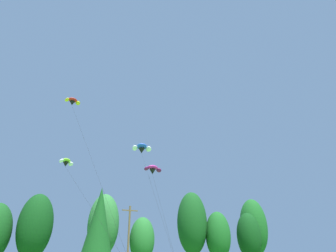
# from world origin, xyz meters

# --- Properties ---
(treeline_tree_e) EXTENTS (5.03, 5.03, 11.97)m
(treeline_tree_e) POSITION_xyz_m (-10.51, 49.04, 7.25)
(treeline_tree_e) COLOR #472D19
(treeline_tree_e) RESTS_ON ground_plane
(treeline_tree_f) EXTENTS (4.69, 4.69, 14.03)m
(treeline_tree_f) POSITION_xyz_m (-0.91, 49.84, 8.79)
(treeline_tree_f) COLOR #472D19
(treeline_tree_f) RESTS_ON ground_plane
(treeline_tree_g) EXTENTS (5.53, 5.53, 13.80)m
(treeline_tree_g) POSITION_xyz_m (0.86, 54.19, 8.36)
(treeline_tree_g) COLOR #472D19
(treeline_tree_g) RESTS_ON ground_plane
(treeline_tree_h) EXTENTS (4.44, 4.44, 9.79)m
(treeline_tree_h) POSITION_xyz_m (7.60, 52.18, 5.93)
(treeline_tree_h) COLOR #472D19
(treeline_tree_h) RESTS_ON ground_plane
(treeline_tree_i) EXTENTS (5.99, 5.99, 15.50)m
(treeline_tree_i) POSITION_xyz_m (18.60, 53.34, 9.39)
(treeline_tree_i) COLOR #472D19
(treeline_tree_i) RESTS_ON ground_plane
(treeline_tree_j) EXTENTS (4.93, 4.93, 11.60)m
(treeline_tree_j) POSITION_xyz_m (23.28, 51.31, 7.02)
(treeline_tree_j) COLOR #472D19
(treeline_tree_j) RESTS_ON ground_plane
(treeline_tree_k) EXTENTS (5.03, 5.03, 11.98)m
(treeline_tree_k) POSITION_xyz_m (31.81, 52.40, 7.25)
(treeline_tree_k) COLOR #472D19
(treeline_tree_k) RESTS_ON ground_plane
(treeline_tree_l) EXTENTS (5.96, 5.96, 15.41)m
(treeline_tree_l) POSITION_xyz_m (34.73, 53.99, 9.33)
(treeline_tree_l) COLOR #472D19
(treeline_tree_l) RESTS_ON ground_plane
(utility_pole) EXTENTS (2.20, 0.26, 9.40)m
(utility_pole) POSITION_xyz_m (0.72, 38.63, 4.96)
(utility_pole) COLOR brown
(utility_pole) RESTS_ON ground_plane
(parafoil_kite_high_lime_white) EXTENTS (7.03, 10.35, 12.50)m
(parafoil_kite_high_lime_white) POSITION_xyz_m (-8.68, 35.67, 13.53)
(parafoil_kite_high_lime_white) COLOR #93D633
(parafoil_kite_mid_blue_white) EXTENTS (3.14, 13.22, 17.32)m
(parafoil_kite_mid_blue_white) POSITION_xyz_m (2.21, 39.05, 18.11)
(parafoil_kite_mid_blue_white) COLOR blue
(parafoil_kite_far_red_yellow) EXTENTS (7.30, 12.53, 22.13)m
(parafoil_kite_far_red_yellow) POSITION_xyz_m (-8.80, 38.06, 23.17)
(parafoil_kite_far_red_yellow) COLOR red
(parafoil_kite_low_magenta) EXTENTS (2.72, 8.82, 12.82)m
(parafoil_kite_low_magenta) POSITION_xyz_m (2.42, 34.91, 13.77)
(parafoil_kite_low_magenta) COLOR #D12893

